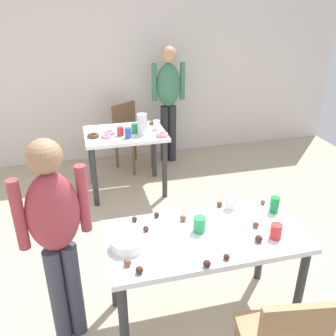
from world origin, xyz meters
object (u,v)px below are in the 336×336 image
object	(u,v)px
chair_far_table	(130,132)
person_adult_far	(168,95)
soda_can	(274,205)
dining_table_far	(126,143)
dining_table_near	(204,247)
mixing_bowl	(128,243)
pitcher_far	(142,124)
person_girl_near	(56,230)

from	to	relation	value
chair_far_table	person_adult_far	bearing A→B (deg)	3.40
soda_can	person_adult_far	bearing A→B (deg)	92.27
dining_table_far	dining_table_near	bearing A→B (deg)	-83.71
dining_table_near	soda_can	distance (m)	0.62
dining_table_far	soda_can	xyz separation A→B (m)	(0.81, -1.96, 0.19)
mixing_bowl	pitcher_far	world-z (taller)	pitcher_far
soda_can	pitcher_far	distance (m)	1.95
person_girl_near	soda_can	size ratio (longest dim) A/B	12.21
dining_table_near	dining_table_far	bearing A→B (deg)	96.29
dining_table_near	mixing_bowl	bearing A→B (deg)	-178.82
dining_table_far	chair_far_table	bearing A→B (deg)	77.38
chair_far_table	person_girl_near	size ratio (longest dim) A/B	0.58
person_adult_far	pitcher_far	bearing A→B (deg)	-122.14
person_girl_near	person_adult_far	world-z (taller)	person_adult_far
person_girl_near	chair_far_table	bearing A→B (deg)	72.16
person_adult_far	mixing_bowl	size ratio (longest dim) A/B	7.27
dining_table_near	person_girl_near	size ratio (longest dim) A/B	0.89
dining_table_near	chair_far_table	distance (m)	2.78
person_girl_near	soda_can	world-z (taller)	person_girl_near
dining_table_near	soda_can	world-z (taller)	soda_can
chair_far_table	pitcher_far	bearing A→B (deg)	-87.86
dining_table_near	mixing_bowl	xyz separation A→B (m)	(-0.52, -0.01, 0.14)
soda_can	pitcher_far	bearing A→B (deg)	108.71
person_adult_far	pitcher_far	xyz separation A→B (m)	(-0.52, -0.83, -0.10)
pitcher_far	person_girl_near	bearing A→B (deg)	-115.28
mixing_bowl	person_adult_far	bearing A→B (deg)	70.59
chair_far_table	dining_table_far	bearing A→B (deg)	-102.62
chair_far_table	pitcher_far	xyz separation A→B (m)	(0.03, -0.79, 0.37)
dining_table_far	soda_can	distance (m)	2.13
person_adult_far	person_girl_near	bearing A→B (deg)	-117.45
person_adult_far	pitcher_far	distance (m)	0.98
dining_table_near	person_girl_near	xyz separation A→B (m)	(-0.94, 0.08, 0.24)
dining_table_near	soda_can	size ratio (longest dim) A/B	10.89
dining_table_near	dining_table_far	world-z (taller)	same
chair_far_table	mixing_bowl	bearing A→B (deg)	-99.06
mixing_bowl	dining_table_near	bearing A→B (deg)	1.18
person_girl_near	soda_can	distance (m)	1.53
dining_table_near	pitcher_far	size ratio (longest dim) A/B	5.62
chair_far_table	mixing_bowl	size ratio (longest dim) A/B	3.96
dining_table_far	soda_can	bearing A→B (deg)	-67.54
chair_far_table	person_girl_near	distance (m)	2.86
pitcher_far	dining_table_far	bearing A→B (deg)	149.21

